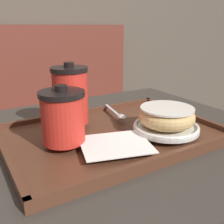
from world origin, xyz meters
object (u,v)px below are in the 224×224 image
Objects in this scene: donut_chocolate_glazed at (167,116)px; spoon at (119,115)px; coffee_cup_front at (63,116)px; coffee_cup_rear at (70,95)px.

spoon is at bearing 107.36° from donut_chocolate_glazed.
coffee_cup_front is 0.20m from spoon.
coffee_cup_front is at bearing 164.42° from donut_chocolate_glazed.
donut_chocolate_glazed is (0.17, -0.16, -0.04)m from coffee_cup_rear.
spoon is (-0.04, 0.14, -0.03)m from donut_chocolate_glazed.
spoon is at bearing -10.36° from coffee_cup_rear.
donut_chocolate_glazed is at bearing -43.51° from coffee_cup_rear.
coffee_cup_rear is (0.06, 0.10, 0.02)m from coffee_cup_front.
spoon is (0.18, 0.07, -0.05)m from coffee_cup_front.
coffee_cup_front is 0.23m from donut_chocolate_glazed.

